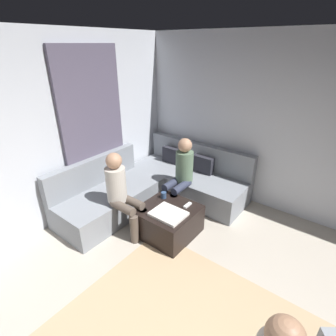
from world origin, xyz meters
TOP-DOWN VIEW (x-y plane):
  - wall_back at (0.00, 2.94)m, footprint 6.00×0.12m
  - wall_left at (-2.94, 0.00)m, footprint 0.12×6.00m
  - curtain_panel at (-2.84, 1.30)m, footprint 0.06×1.10m
  - sectional_couch at (-2.08, 1.88)m, footprint 2.10×2.55m
  - ottoman at (-1.38, 1.31)m, footprint 0.76×0.76m
  - folded_blanket at (-1.28, 1.19)m, footprint 0.44×0.36m
  - coffee_mug at (-1.60, 1.49)m, footprint 0.08×0.08m
  - game_remote at (-1.20, 1.53)m, footprint 0.05×0.15m
  - person_on_couch_back at (-1.61, 1.93)m, footprint 0.30×0.60m
  - person_on_couch_side at (-1.93, 0.97)m, footprint 0.60×0.30m

SIDE VIEW (x-z plane):
  - ottoman at x=-1.38m, z-range 0.00..0.42m
  - sectional_couch at x=-2.08m, z-range -0.15..0.72m
  - game_remote at x=-1.20m, z-range 0.42..0.44m
  - folded_blanket at x=-1.28m, z-range 0.42..0.46m
  - coffee_mug at x=-1.60m, z-range 0.42..0.52m
  - person_on_couch_back at x=-1.61m, z-range 0.06..1.26m
  - person_on_couch_side at x=-1.93m, z-range 0.06..1.26m
  - curtain_panel at x=-2.84m, z-range 0.00..2.50m
  - wall_back at x=0.00m, z-range 0.00..2.70m
  - wall_left at x=-2.94m, z-range 0.00..2.70m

